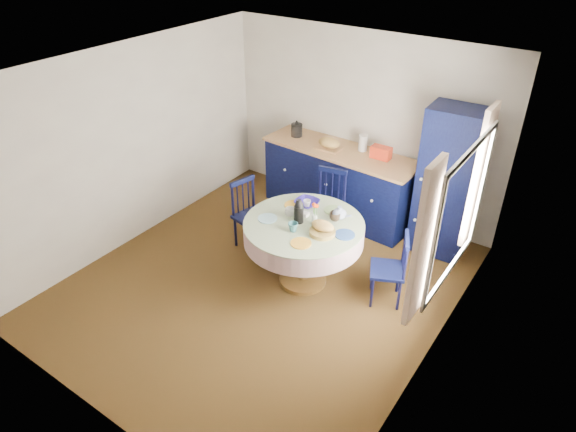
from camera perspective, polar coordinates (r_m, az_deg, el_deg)
name	(u,v)px	position (r m, az deg, el deg)	size (l,w,h in m)	color
floor	(264,283)	(6.10, -2.74, -7.45)	(4.50, 4.50, 0.00)	black
ceiling	(257,72)	(4.92, -3.50, 15.72)	(4.50, 4.50, 0.00)	white
wall_back	(361,124)	(7.14, 8.12, 10.04)	(4.00, 0.02, 2.50)	silver
wall_left	(132,146)	(6.70, -16.91, 7.47)	(0.02, 4.50, 2.50)	silver
wall_right	(445,254)	(4.63, 17.04, -4.07)	(0.02, 4.50, 2.50)	silver
window	(457,211)	(4.75, 18.26, 0.58)	(0.10, 1.74, 1.45)	white
kitchen_counter	(339,181)	(7.21, 5.67, 3.89)	(2.24, 0.82, 1.22)	black
pantry_cabinet	(447,183)	(6.46, 17.27, 3.48)	(0.68, 0.50, 1.89)	black
dining_table	(304,232)	(5.72, 1.84, -1.84)	(1.35, 1.35, 1.10)	brown
chair_left	(250,214)	(6.51, -4.21, 0.21)	(0.47, 0.48, 0.91)	black
chair_far	(327,205)	(6.66, 4.40, 1.20)	(0.48, 0.46, 0.95)	black
chair_right	(391,269)	(5.72, 11.36, -5.76)	(0.49, 0.50, 0.85)	black
mug_a	(290,212)	(5.76, 0.23, 0.45)	(0.12, 0.12, 0.10)	silver
mug_b	(293,227)	(5.49, 0.57, -1.24)	(0.11, 0.11, 0.10)	#30646A
mug_c	(335,216)	(5.70, 5.27, -0.04)	(0.13, 0.13, 0.10)	black
mug_d	(307,204)	(5.93, 2.13, 1.39)	(0.09, 0.09, 0.08)	silver
cobalt_bowl	(307,203)	(5.96, 2.12, 1.45)	(0.27, 0.27, 0.07)	navy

